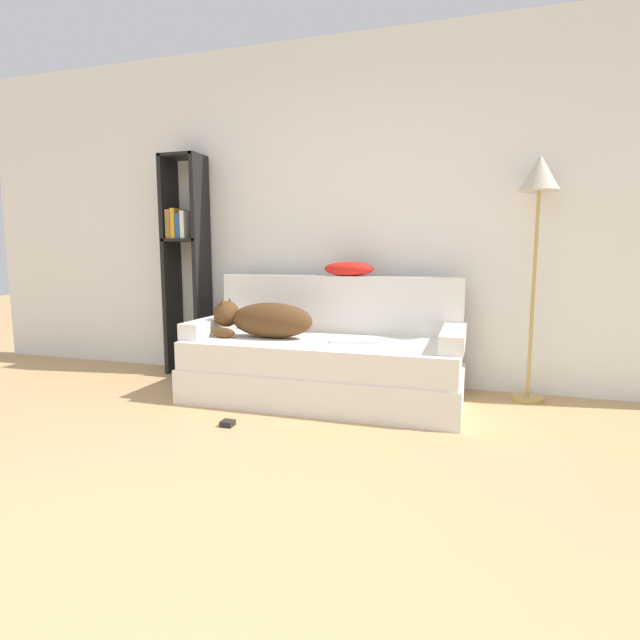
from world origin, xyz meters
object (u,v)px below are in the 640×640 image
(laptop, at_px, (354,340))
(bookshelf, at_px, (185,254))
(dog, at_px, (263,319))
(throw_pillow, at_px, (349,269))
(power_adapter, at_px, (228,423))
(couch, at_px, (324,370))
(floor_lamp, at_px, (539,194))

(laptop, xyz_separation_m, bookshelf, (-1.59, 0.45, 0.59))
(dog, bearing_deg, throw_pillow, 37.99)
(dog, bearing_deg, power_adapter, -85.48)
(throw_pillow, xyz_separation_m, bookshelf, (-1.46, 0.06, 0.11))
(couch, distance_m, power_adapter, 0.85)
(throw_pillow, xyz_separation_m, floor_lamp, (1.31, 0.05, 0.51))
(laptop, height_order, bookshelf, bookshelf)
(throw_pillow, bearing_deg, couch, -103.73)
(floor_lamp, bearing_deg, laptop, -159.69)
(bookshelf, height_order, power_adapter, bookshelf)
(laptop, relative_size, floor_lamp, 0.21)
(throw_pillow, distance_m, power_adapter, 1.49)
(couch, bearing_deg, floor_lamp, 16.34)
(bookshelf, bearing_deg, couch, -17.11)
(throw_pillow, relative_size, bookshelf, 0.21)
(dog, xyz_separation_m, laptop, (0.67, 0.03, -0.12))
(laptop, relative_size, power_adapter, 4.68)
(dog, distance_m, bookshelf, 1.14)
(laptop, bearing_deg, couch, 163.78)
(dog, height_order, bookshelf, bookshelf)
(couch, xyz_separation_m, bookshelf, (-1.37, 0.42, 0.82))
(couch, bearing_deg, throw_pillow, 76.27)
(floor_lamp, distance_m, power_adapter, 2.55)
(laptop, distance_m, floor_lamp, 1.60)
(couch, relative_size, throw_pillow, 5.02)
(laptop, xyz_separation_m, floor_lamp, (1.18, 0.44, 0.99))
(couch, height_order, throw_pillow, throw_pillow)
(couch, height_order, dog, dog)
(dog, relative_size, throw_pillow, 1.99)
(floor_lamp, relative_size, power_adapter, 22.75)
(bookshelf, bearing_deg, laptop, -15.69)
(throw_pillow, bearing_deg, floor_lamp, 2.26)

